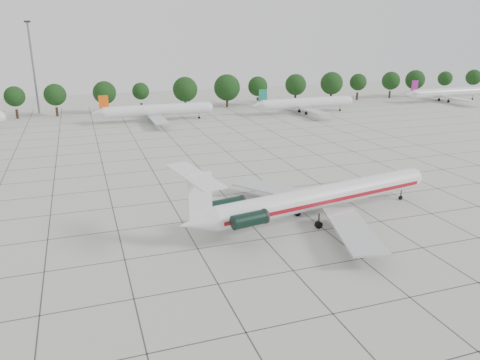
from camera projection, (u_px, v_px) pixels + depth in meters
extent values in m
plane|color=beige|center=(242.00, 214.00, 61.97)|extent=(260.00, 260.00, 0.00)
cube|color=#383838|center=(211.00, 181.00, 75.45)|extent=(170.00, 170.00, 0.02)
cylinder|color=silver|center=(325.00, 196.00, 59.89)|extent=(31.40, 8.20, 2.88)
sphere|color=silver|center=(411.00, 178.00, 67.10)|extent=(2.88, 2.88, 2.88)
cone|color=silver|center=(197.00, 223.00, 51.68)|extent=(4.78, 3.58, 2.88)
cube|color=maroon|center=(318.00, 194.00, 61.17)|extent=(30.06, 5.27, 0.48)
cube|color=maroon|center=(332.00, 201.00, 58.75)|extent=(30.06, 5.27, 0.48)
cube|color=#B7BABC|center=(277.00, 190.00, 65.78)|extent=(10.76, 13.02, 0.26)
cube|color=#B7BABC|center=(353.00, 230.00, 52.73)|extent=(7.29, 13.66, 0.26)
cube|color=black|center=(231.00, 206.00, 55.64)|extent=(2.08, 1.44, 0.22)
cylinder|color=black|center=(228.00, 205.00, 56.15)|extent=(4.40, 2.35, 1.66)
cube|color=black|center=(247.00, 218.00, 52.37)|extent=(2.08, 1.44, 0.22)
cylinder|color=black|center=(250.00, 219.00, 51.87)|extent=(4.40, 2.35, 1.66)
cube|color=silver|center=(200.00, 196.00, 50.94)|extent=(2.79, 0.72, 5.23)
cube|color=silver|center=(194.00, 175.00, 49.90)|extent=(4.36, 10.75, 0.19)
cylinder|color=black|center=(401.00, 194.00, 66.99)|extent=(0.20, 0.20, 1.66)
cylinder|color=black|center=(401.00, 198.00, 67.15)|extent=(0.64, 0.34, 0.61)
cylinder|color=black|center=(297.00, 208.00, 61.17)|extent=(0.24, 0.24, 1.57)
cylinder|color=black|center=(297.00, 213.00, 61.39)|extent=(0.95, 0.66, 0.87)
cylinder|color=black|center=(319.00, 220.00, 57.40)|extent=(0.24, 0.24, 1.57)
cylinder|color=black|center=(319.00, 225.00, 57.62)|extent=(0.95, 0.66, 0.87)
imported|color=#CA670B|center=(347.00, 187.00, 69.88)|extent=(0.64, 0.43, 1.75)
cylinder|color=silver|center=(157.00, 110.00, 122.76)|extent=(27.20, 3.00, 3.00)
cube|color=#B7BABC|center=(154.00, 115.00, 122.83)|extent=(3.50, 27.20, 0.25)
cube|color=#E4530D|center=(104.00, 103.00, 117.79)|extent=(2.40, 0.25, 3.60)
cylinder|color=black|center=(153.00, 119.00, 125.24)|extent=(0.80, 0.45, 0.80)
cylinder|color=black|center=(156.00, 122.00, 121.28)|extent=(0.80, 0.45, 0.80)
cylinder|color=silver|center=(306.00, 103.00, 134.39)|extent=(27.20, 3.00, 3.00)
cube|color=#B7BABC|center=(303.00, 107.00, 134.46)|extent=(3.50, 27.20, 0.25)
cube|color=#186E5A|center=(263.00, 96.00, 129.42)|extent=(2.40, 0.25, 3.60)
cylinder|color=black|center=(299.00, 111.00, 136.87)|extent=(0.80, 0.45, 0.80)
cylinder|color=black|center=(306.00, 113.00, 132.91)|extent=(0.80, 0.45, 0.80)
cylinder|color=silver|center=(447.00, 92.00, 156.05)|extent=(27.20, 3.00, 3.00)
cube|color=#B7BABC|center=(444.00, 96.00, 156.12)|extent=(3.50, 27.20, 0.25)
cube|color=#8A197E|center=(415.00, 86.00, 151.08)|extent=(2.40, 0.25, 3.60)
cylinder|color=black|center=(439.00, 99.00, 158.53)|extent=(0.80, 0.45, 0.80)
cylinder|color=black|center=(448.00, 101.00, 154.57)|extent=(0.80, 0.45, 0.80)
cylinder|color=#332114|center=(17.00, 114.00, 127.08)|extent=(0.70, 0.70, 2.50)
sphere|color=black|center=(15.00, 96.00, 125.61)|extent=(5.43, 5.43, 5.43)
cylinder|color=#332114|center=(57.00, 112.00, 130.25)|extent=(0.70, 0.70, 2.50)
sphere|color=black|center=(55.00, 95.00, 128.77)|extent=(5.99, 5.99, 5.99)
cylinder|color=#332114|center=(106.00, 109.00, 134.34)|extent=(0.70, 0.70, 2.50)
sphere|color=black|center=(104.00, 93.00, 132.87)|extent=(6.50, 6.50, 6.50)
cylinder|color=#332114|center=(142.00, 107.00, 137.50)|extent=(0.70, 0.70, 2.50)
sphere|color=black|center=(141.00, 91.00, 136.03)|extent=(4.93, 4.93, 4.93)
cylinder|color=#332114|center=(186.00, 105.00, 141.60)|extent=(0.70, 0.70, 2.50)
sphere|color=black|center=(185.00, 89.00, 140.12)|extent=(7.40, 7.40, 7.40)
cylinder|color=#332114|center=(227.00, 103.00, 145.69)|extent=(0.70, 0.70, 2.50)
sphere|color=black|center=(227.00, 88.00, 144.22)|extent=(8.08, 8.08, 8.08)
cylinder|color=#332114|center=(258.00, 101.00, 148.85)|extent=(0.70, 0.70, 2.50)
sphere|color=black|center=(258.00, 86.00, 147.38)|extent=(6.17, 6.17, 6.17)
cylinder|color=#332114|center=(295.00, 99.00, 152.95)|extent=(0.70, 0.70, 2.50)
sphere|color=black|center=(296.00, 85.00, 151.47)|extent=(6.82, 6.82, 6.82)
cylinder|color=#332114|center=(331.00, 98.00, 157.04)|extent=(0.70, 0.70, 2.50)
sphere|color=black|center=(332.00, 83.00, 155.57)|extent=(7.44, 7.44, 7.44)
cylinder|color=#332114|center=(357.00, 96.00, 160.20)|extent=(0.70, 0.70, 2.50)
sphere|color=black|center=(358.00, 82.00, 158.73)|extent=(5.66, 5.66, 5.66)
cylinder|color=#332114|center=(390.00, 94.00, 164.30)|extent=(0.70, 0.70, 2.50)
sphere|color=black|center=(391.00, 81.00, 162.82)|extent=(6.25, 6.25, 6.25)
cylinder|color=#332114|center=(414.00, 93.00, 167.46)|extent=(0.70, 0.70, 2.50)
sphere|color=black|center=(415.00, 80.00, 165.99)|extent=(6.79, 6.79, 6.79)
cylinder|color=#332114|center=(443.00, 92.00, 171.55)|extent=(0.70, 0.70, 2.50)
sphere|color=black|center=(445.00, 78.00, 170.08)|extent=(5.16, 5.16, 5.16)
cylinder|color=#332114|center=(472.00, 90.00, 175.65)|extent=(0.70, 0.70, 2.50)
sphere|color=black|center=(474.00, 77.00, 174.17)|extent=(5.68, 5.68, 5.68)
cylinder|color=slate|center=(33.00, 69.00, 131.46)|extent=(0.56, 0.56, 25.00)
cube|color=black|center=(27.00, 21.00, 127.52)|extent=(1.60, 1.60, 0.50)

